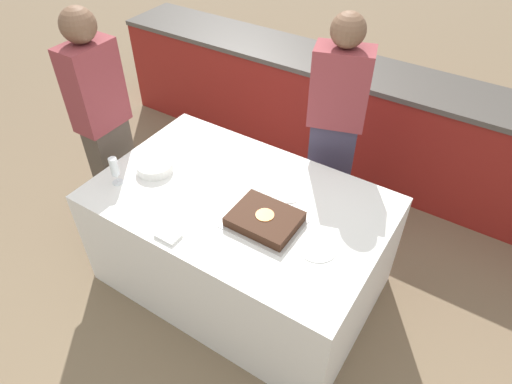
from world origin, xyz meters
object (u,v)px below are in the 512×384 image
(wine_glass, at_px, (114,168))
(person_seated_left, at_px, (104,126))
(cake, at_px, (265,219))
(person_cutting_cake, at_px, (334,133))
(plate_stack, at_px, (155,166))

(wine_glass, xyz_separation_m, person_seated_left, (-0.39, 0.28, -0.00))
(cake, relative_size, wine_glass, 2.20)
(person_cutting_cake, relative_size, person_seated_left, 1.00)
(plate_stack, xyz_separation_m, person_cutting_cake, (0.83, 0.84, 0.08))
(plate_stack, distance_m, person_seated_left, 0.51)
(wine_glass, distance_m, person_seated_left, 0.48)
(cake, xyz_separation_m, plate_stack, (-0.83, 0.03, -0.00))
(person_cutting_cake, bearing_deg, person_seated_left, 12.85)
(wine_glass, height_order, person_cutting_cake, person_cutting_cake)
(plate_stack, relative_size, wine_glass, 1.26)
(wine_glass, xyz_separation_m, person_cutting_cake, (0.94, 1.05, -0.01))
(cake, bearing_deg, wine_glass, -168.65)
(person_seated_left, bearing_deg, plate_stack, -97.94)
(wine_glass, bearing_deg, person_seated_left, 143.65)
(person_cutting_cake, height_order, person_seated_left, person_seated_left)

